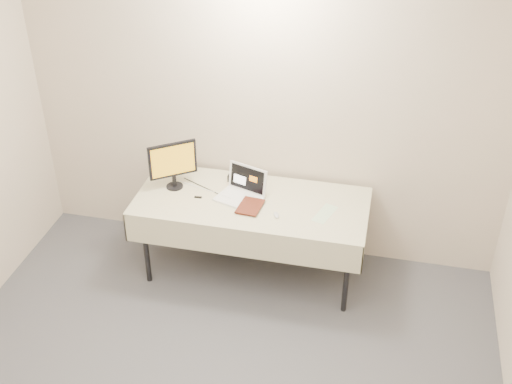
% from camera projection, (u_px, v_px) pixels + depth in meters
% --- Properties ---
extents(back_wall, '(4.00, 0.10, 2.70)m').
position_uv_depth(back_wall, '(264.00, 107.00, 5.16)').
color(back_wall, beige).
rests_on(back_wall, ground).
extents(table, '(1.86, 0.81, 0.74)m').
position_uv_depth(table, '(252.00, 207.00, 5.15)').
color(table, black).
rests_on(table, ground).
extents(laptop, '(0.42, 0.38, 0.24)m').
position_uv_depth(laptop, '(242.00, 191.00, 5.13)').
color(laptop, white).
rests_on(laptop, table).
extents(monitor, '(0.34, 0.25, 0.41)m').
position_uv_depth(monitor, '(173.00, 162.00, 5.16)').
color(monitor, black).
rests_on(monitor, table).
extents(book, '(0.18, 0.04, 0.24)m').
position_uv_depth(book, '(239.00, 193.00, 4.99)').
color(book, maroon).
rests_on(book, table).
extents(alarm_clock, '(0.14, 0.06, 0.06)m').
position_uv_depth(alarm_clock, '(236.00, 179.00, 5.34)').
color(alarm_clock, black).
rests_on(alarm_clock, table).
extents(clicker, '(0.07, 0.09, 0.02)m').
position_uv_depth(clicker, '(276.00, 215.00, 4.93)').
color(clicker, '#BBBBBD').
rests_on(clicker, table).
extents(paper_form, '(0.19, 0.29, 0.00)m').
position_uv_depth(paper_form, '(325.00, 214.00, 4.96)').
color(paper_form, beige).
rests_on(paper_form, table).
extents(usb_dongle, '(0.06, 0.02, 0.01)m').
position_uv_depth(usb_dongle, '(198.00, 197.00, 5.15)').
color(usb_dongle, black).
rests_on(usb_dongle, table).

